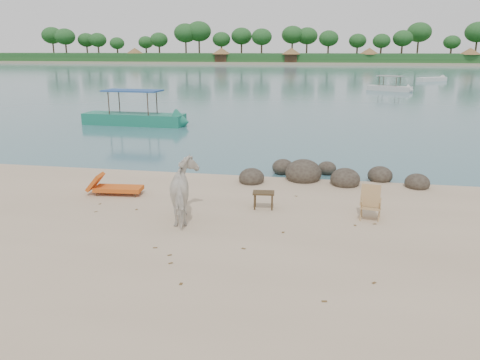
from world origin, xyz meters
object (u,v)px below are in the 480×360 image
object	(u,v)px
boulders	(322,176)
boat_near	(133,96)
lounge_chair	(118,187)
side_table	(263,201)
deck_chair	(371,205)
cow	(186,192)

from	to	relation	value
boulders	boat_near	xyz separation A→B (m)	(-11.35, 10.73, 1.50)
lounge_chair	boat_near	xyz separation A→B (m)	(-5.18, 13.56, 1.41)
lounge_chair	boat_near	world-z (taller)	boat_near
lounge_chair	boat_near	distance (m)	14.58
side_table	deck_chair	bearing A→B (deg)	-12.19
cow	side_table	distance (m)	2.30
boulders	side_table	xyz separation A→B (m)	(-1.59, -3.35, 0.07)
boulders	boat_near	size ratio (longest dim) A/B	0.90
cow	boulders	bearing A→B (deg)	-146.90
side_table	boat_near	distance (m)	17.19
cow	deck_chair	size ratio (longest dim) A/B	2.14
cow	deck_chair	xyz separation A→B (m)	(4.77, 0.88, -0.35)
boulders	lounge_chair	xyz separation A→B (m)	(-6.17, -2.83, 0.10)
lounge_chair	cow	bearing A→B (deg)	-37.66
boulders	lounge_chair	size ratio (longest dim) A/B	3.43
cow	side_table	bearing A→B (deg)	-166.81
cow	lounge_chair	world-z (taller)	cow
boat_near	lounge_chair	bearing A→B (deg)	-66.68
cow	boat_near	bearing A→B (deg)	-82.36
lounge_chair	deck_chair	bearing A→B (deg)	-11.59
boulders	cow	bearing A→B (deg)	-127.25
boat_near	cow	bearing A→B (deg)	-60.31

